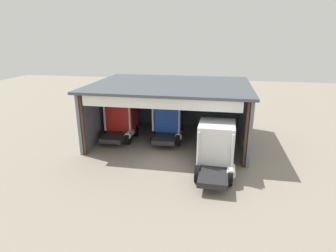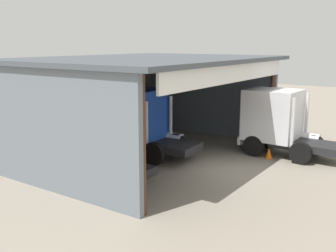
# 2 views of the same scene
# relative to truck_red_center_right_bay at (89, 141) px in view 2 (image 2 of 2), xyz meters

# --- Properties ---
(ground_plane) EXTENTS (80.00, 80.00, 0.00)m
(ground_plane) POSITION_rel_truck_red_center_right_bay_xyz_m (4.46, -4.24, -1.70)
(ground_plane) COLOR gray
(ground_plane) RESTS_ON ground
(workshop_shed) EXTENTS (13.16, 9.96, 5.08)m
(workshop_shed) POSITION_rel_truck_red_center_right_bay_xyz_m (4.46, 1.24, 1.81)
(workshop_shed) COLOR slate
(workshop_shed) RESTS_ON ground
(truck_red_center_right_bay) EXTENTS (2.67, 4.36, 3.24)m
(truck_red_center_right_bay) POSITION_rel_truck_red_center_right_bay_xyz_m (0.00, 0.00, 0.00)
(truck_red_center_right_bay) COLOR red
(truck_red_center_right_bay) RESTS_ON ground
(truck_blue_yard_outside) EXTENTS (2.85, 4.95, 3.47)m
(truck_blue_yard_outside) POSITION_rel_truck_red_center_right_bay_xyz_m (4.17, 0.56, 0.16)
(truck_blue_yard_outside) COLOR #1E47B7
(truck_blue_yard_outside) RESTS_ON ground
(truck_white_center_left_bay) EXTENTS (2.56, 5.12, 3.41)m
(truck_white_center_left_bay) POSITION_rel_truck_red_center_right_bay_xyz_m (8.49, -5.18, 0.11)
(truck_white_center_left_bay) COLOR white
(truck_white_center_left_bay) RESTS_ON ground
(oil_drum) EXTENTS (0.58, 0.58, 0.87)m
(oil_drum) POSITION_rel_truck_red_center_right_bay_xyz_m (7.61, 4.03, -1.26)
(oil_drum) COLOR #197233
(oil_drum) RESTS_ON ground
(tool_cart) EXTENTS (0.90, 0.60, 1.00)m
(tool_cart) POSITION_rel_truck_red_center_right_bay_xyz_m (8.90, 4.16, -1.20)
(tool_cart) COLOR black
(tool_cart) RESTS_ON ground
(traffic_cone) EXTENTS (0.36, 0.36, 0.56)m
(traffic_cone) POSITION_rel_truck_red_center_right_bay_xyz_m (7.45, -5.18, -1.42)
(traffic_cone) COLOR orange
(traffic_cone) RESTS_ON ground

